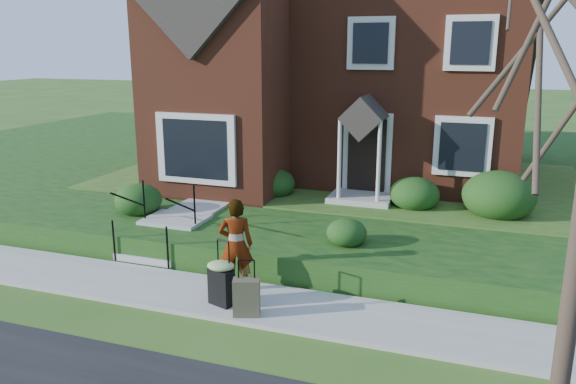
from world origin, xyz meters
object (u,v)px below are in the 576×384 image
at_px(suitcase_olive, 246,297).
at_px(woman, 236,245).
at_px(suitcase_black, 221,280).
at_px(front_steps, 166,232).

bearing_deg(suitcase_olive, woman, 104.42).
distance_m(woman, suitcase_black, 0.81).
bearing_deg(suitcase_olive, suitcase_black, 139.34).
bearing_deg(suitcase_black, suitcase_olive, -3.83).
xyz_separation_m(front_steps, woman, (2.40, -1.45, 0.48)).
bearing_deg(suitcase_olive, front_steps, 123.07).
height_order(front_steps, suitcase_olive, front_steps).
relative_size(woman, suitcase_olive, 1.80).
xyz_separation_m(front_steps, suitcase_olive, (3.01, -2.38, -0.07)).
height_order(front_steps, woman, woman).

